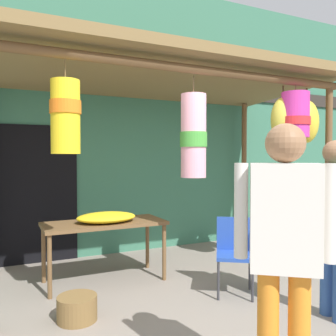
{
  "coord_description": "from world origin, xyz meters",
  "views": [
    {
      "loc": [
        -1.86,
        -3.13,
        1.54
      ],
      "look_at": [
        0.33,
        1.45,
        1.38
      ],
      "focal_mm": 38.28,
      "sensor_mm": 36.0,
      "label": 1
    }
  ],
  "objects_px": {
    "flower_heap_on_table": "(108,217)",
    "folding_chair": "(234,248)",
    "customer_foreground": "(335,213)",
    "wicker_basket_by_table": "(77,308)",
    "shopper_by_bananas": "(284,242)",
    "display_table": "(104,228)"
  },
  "relations": [
    {
      "from": "display_table",
      "to": "wicker_basket_by_table",
      "type": "distance_m",
      "value": 1.2
    },
    {
      "from": "customer_foreground",
      "to": "folding_chair",
      "type": "bearing_deg",
      "value": 115.78
    },
    {
      "from": "wicker_basket_by_table",
      "to": "flower_heap_on_table",
      "type": "bearing_deg",
      "value": 57.83
    },
    {
      "from": "display_table",
      "to": "flower_heap_on_table",
      "type": "xyz_separation_m",
      "value": [
        0.03,
        -0.05,
        0.14
      ]
    },
    {
      "from": "customer_foreground",
      "to": "shopper_by_bananas",
      "type": "height_order",
      "value": "shopper_by_bananas"
    },
    {
      "from": "folding_chair",
      "to": "wicker_basket_by_table",
      "type": "bearing_deg",
      "value": 178.04
    },
    {
      "from": "wicker_basket_by_table",
      "to": "shopper_by_bananas",
      "type": "relative_size",
      "value": 0.21
    },
    {
      "from": "flower_heap_on_table",
      "to": "wicker_basket_by_table",
      "type": "distance_m",
      "value": 1.24
    },
    {
      "from": "customer_foreground",
      "to": "shopper_by_bananas",
      "type": "relative_size",
      "value": 0.98
    },
    {
      "from": "folding_chair",
      "to": "wicker_basket_by_table",
      "type": "distance_m",
      "value": 1.8
    },
    {
      "from": "wicker_basket_by_table",
      "to": "shopper_by_bananas",
      "type": "xyz_separation_m",
      "value": [
        0.88,
        -1.75,
        0.92
      ]
    },
    {
      "from": "display_table",
      "to": "shopper_by_bananas",
      "type": "xyz_separation_m",
      "value": [
        0.36,
        -2.68,
        0.37
      ]
    },
    {
      "from": "display_table",
      "to": "wicker_basket_by_table",
      "type": "height_order",
      "value": "display_table"
    },
    {
      "from": "display_table",
      "to": "shopper_by_bananas",
      "type": "height_order",
      "value": "shopper_by_bananas"
    },
    {
      "from": "display_table",
      "to": "wicker_basket_by_table",
      "type": "xyz_separation_m",
      "value": [
        -0.52,
        -0.93,
        -0.55
      ]
    },
    {
      "from": "customer_foreground",
      "to": "flower_heap_on_table",
      "type": "bearing_deg",
      "value": 131.36
    },
    {
      "from": "display_table",
      "to": "customer_foreground",
      "type": "xyz_separation_m",
      "value": [
        1.69,
        -1.93,
        0.34
      ]
    },
    {
      "from": "display_table",
      "to": "folding_chair",
      "type": "height_order",
      "value": "folding_chair"
    },
    {
      "from": "flower_heap_on_table",
      "to": "shopper_by_bananas",
      "type": "height_order",
      "value": "shopper_by_bananas"
    },
    {
      "from": "wicker_basket_by_table",
      "to": "display_table",
      "type": "bearing_deg",
      "value": 60.57
    },
    {
      "from": "customer_foreground",
      "to": "shopper_by_bananas",
      "type": "bearing_deg",
      "value": -150.87
    },
    {
      "from": "flower_heap_on_table",
      "to": "folding_chair",
      "type": "xyz_separation_m",
      "value": [
        1.2,
        -0.94,
        -0.3
      ]
    }
  ]
}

